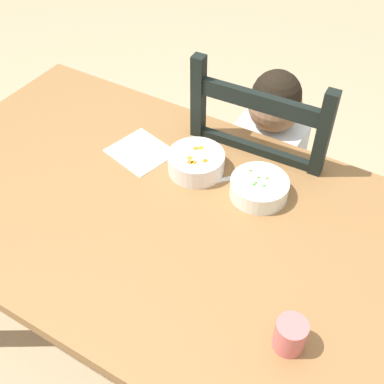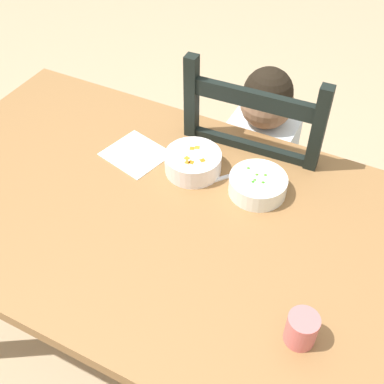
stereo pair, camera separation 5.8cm
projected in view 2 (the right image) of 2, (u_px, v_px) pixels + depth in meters
name	position (u px, v px, depth m)	size (l,w,h in m)	color
ground_plane	(177.00, 352.00, 1.83)	(8.00, 8.00, 0.00)	tan
dining_table	(171.00, 238.00, 1.36)	(1.54, 0.86, 0.77)	olive
dining_chair	(254.00, 190.00, 1.77)	(0.44, 0.44, 1.04)	black
child_figure	(257.00, 158.00, 1.66)	(0.32, 0.31, 0.96)	silver
bowl_of_peas	(258.00, 184.00, 1.32)	(0.16, 0.16, 0.06)	white
bowl_of_carrots	(193.00, 162.00, 1.38)	(0.16, 0.16, 0.06)	white
spoon	(206.00, 182.00, 1.36)	(0.10, 0.12, 0.01)	silver
drinking_cup	(302.00, 329.00, 1.00)	(0.07, 0.07, 0.08)	#D96868
paper_napkin	(136.00, 154.00, 1.46)	(0.17, 0.15, 0.00)	white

